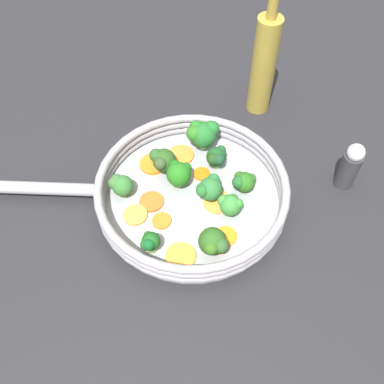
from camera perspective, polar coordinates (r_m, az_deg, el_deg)
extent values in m
plane|color=black|center=(0.76, 0.00, -1.23)|extent=(4.00, 4.00, 0.00)
cylinder|color=#939699|center=(0.75, 0.00, -0.96)|extent=(0.30, 0.30, 0.01)
torus|color=#94909B|center=(0.74, 0.00, -0.37)|extent=(0.32, 0.32, 0.01)
torus|color=#94909B|center=(0.73, 0.00, 0.27)|extent=(0.32, 0.32, 0.01)
torus|color=#94909B|center=(0.72, 0.00, 0.93)|extent=(0.32, 0.32, 0.01)
cylinder|color=#999B9E|center=(0.78, -18.15, 0.43)|extent=(0.13, 0.16, 0.02)
sphere|color=#959693|center=(0.78, -10.27, 1.92)|extent=(0.01, 0.01, 0.01)
sphere|color=#8F9499|center=(0.74, -11.04, -2.23)|extent=(0.01, 0.01, 0.01)
cylinder|color=orange|center=(0.74, 3.27, -1.24)|extent=(0.06, 0.06, 0.00)
cylinder|color=orange|center=(0.79, -4.97, 3.58)|extent=(0.07, 0.07, 0.01)
cylinder|color=orange|center=(0.72, -3.87, -3.67)|extent=(0.03, 0.03, 0.00)
cylinder|color=orange|center=(0.69, -1.44, -8.15)|extent=(0.06, 0.06, 0.00)
cylinder|color=orange|center=(0.80, -1.42, 4.71)|extent=(0.06, 0.06, 0.01)
cylinder|color=orange|center=(0.77, 1.25, 2.31)|extent=(0.04, 0.04, 0.00)
cylinder|color=orange|center=(0.74, -5.15, -1.23)|extent=(0.04, 0.04, 0.01)
cylinder|color=orange|center=(0.70, 3.46, -6.83)|extent=(0.04, 0.04, 0.01)
cylinder|color=#F9993D|center=(0.73, -7.20, -2.93)|extent=(0.05, 0.05, 0.01)
cylinder|color=orange|center=(0.71, 4.29, -5.62)|extent=(0.04, 0.04, 0.00)
cylinder|color=#8CAC5E|center=(0.69, -5.11, -6.92)|extent=(0.02, 0.02, 0.02)
sphere|color=#194F1B|center=(0.68, -5.22, -6.23)|extent=(0.03, 0.03, 0.03)
sphere|color=#1E5417|center=(0.68, -5.64, -5.48)|extent=(0.01, 0.01, 0.01)
sphere|color=#10501F|center=(0.67, -5.51, -6.68)|extent=(0.02, 0.02, 0.02)
sphere|color=#1E4F1F|center=(0.67, -5.82, -6.66)|extent=(0.02, 0.02, 0.02)
cylinder|color=#76A258|center=(0.76, 6.59, 0.56)|extent=(0.01, 0.01, 0.01)
sphere|color=#255E1A|center=(0.75, 6.70, 1.26)|extent=(0.03, 0.03, 0.03)
sphere|color=#1C5623|center=(0.74, 5.92, 1.26)|extent=(0.02, 0.02, 0.02)
sphere|color=#2B5516|center=(0.75, 6.07, 1.93)|extent=(0.02, 0.02, 0.02)
sphere|color=#2E5523|center=(0.75, 7.53, 1.71)|extent=(0.02, 0.02, 0.02)
cylinder|color=#74994F|center=(0.76, -1.67, 1.30)|extent=(0.01, 0.01, 0.02)
sphere|color=#1F6918|center=(0.74, -1.71, 2.27)|extent=(0.04, 0.04, 0.04)
sphere|color=#156814|center=(0.74, -2.16, 3.36)|extent=(0.02, 0.02, 0.02)
sphere|color=#185F15|center=(0.74, -0.83, 3.00)|extent=(0.02, 0.02, 0.02)
cylinder|color=#6C8E54|center=(0.78, 3.02, 3.68)|extent=(0.02, 0.02, 0.02)
sphere|color=#17471D|center=(0.77, 3.08, 4.50)|extent=(0.03, 0.03, 0.03)
sphere|color=#1B3D16|center=(0.76, 2.69, 4.21)|extent=(0.02, 0.02, 0.02)
sphere|color=#1A4423|center=(0.77, 3.71, 5.32)|extent=(0.02, 0.02, 0.02)
sphere|color=#173F26|center=(0.76, 3.43, 4.20)|extent=(0.02, 0.02, 0.02)
cylinder|color=olive|center=(0.74, 2.31, -0.51)|extent=(0.01, 0.01, 0.02)
sphere|color=#296630|center=(0.72, 2.36, 0.41)|extent=(0.04, 0.04, 0.04)
sphere|color=#226029|center=(0.71, 1.45, 0.32)|extent=(0.02, 0.02, 0.02)
sphere|color=#206B31|center=(0.73, 2.73, 1.51)|extent=(0.02, 0.02, 0.02)
sphere|color=#326D31|center=(0.72, 1.29, 0.43)|extent=(0.02, 0.02, 0.02)
cylinder|color=#779951|center=(0.75, -8.65, 0.03)|extent=(0.01, 0.01, 0.01)
sphere|color=#30692E|center=(0.74, -8.80, 0.79)|extent=(0.04, 0.04, 0.04)
sphere|color=#346037|center=(0.74, -9.54, 1.51)|extent=(0.02, 0.02, 0.02)
sphere|color=#375F2B|center=(0.74, -9.73, 1.14)|extent=(0.02, 0.02, 0.02)
cylinder|color=#81B25C|center=(0.68, 2.53, -7.20)|extent=(0.01, 0.01, 0.02)
sphere|color=#26521B|center=(0.66, 2.59, -6.26)|extent=(0.04, 0.04, 0.04)
sphere|color=#21541C|center=(0.66, 3.62, -6.81)|extent=(0.02, 0.02, 0.02)
sphere|color=#2E5919|center=(0.65, 2.41, -7.10)|extent=(0.02, 0.02, 0.02)
sphere|color=#2A5024|center=(0.66, 3.65, -6.78)|extent=(0.02, 0.02, 0.02)
cylinder|color=#80AD68|center=(0.72, 4.80, -2.48)|extent=(0.01, 0.01, 0.02)
sphere|color=#327A33|center=(0.71, 4.90, -1.68)|extent=(0.03, 0.03, 0.03)
sphere|color=#2A773A|center=(0.71, 5.27, -0.85)|extent=(0.02, 0.02, 0.02)
sphere|color=#2D812A|center=(0.70, 5.92, -1.47)|extent=(0.02, 0.02, 0.02)
sphere|color=#3C7936|center=(0.71, 4.05, -1.13)|extent=(0.02, 0.02, 0.02)
cylinder|color=#88AD6E|center=(0.81, 1.40, 6.14)|extent=(0.01, 0.01, 0.02)
sphere|color=#1F6327|center=(0.79, 1.43, 7.26)|extent=(0.05, 0.05, 0.05)
sphere|color=#1E6327|center=(0.79, 2.48, 8.06)|extent=(0.03, 0.03, 0.03)
sphere|color=#20671F|center=(0.79, 0.54, 8.25)|extent=(0.02, 0.02, 0.02)
sphere|color=#27681D|center=(0.78, 0.29, 7.46)|extent=(0.03, 0.03, 0.03)
cylinder|color=#6B9C4F|center=(0.78, -3.48, 3.10)|extent=(0.01, 0.01, 0.02)
sphere|color=#264D1C|center=(0.76, -3.55, 4.03)|extent=(0.04, 0.04, 0.04)
sphere|color=#274F24|center=(0.76, -4.61, 4.67)|extent=(0.02, 0.02, 0.02)
sphere|color=#314724|center=(0.75, -3.99, 3.69)|extent=(0.02, 0.02, 0.02)
cylinder|color=#333338|center=(0.80, 19.22, 2.64)|extent=(0.03, 0.03, 0.07)
sphere|color=silver|center=(0.77, 20.11, 4.74)|extent=(0.03, 0.03, 0.03)
cylinder|color=olive|center=(0.86, 9.05, 15.44)|extent=(0.04, 0.04, 0.20)
cylinder|color=olive|center=(0.79, 10.23, 22.21)|extent=(0.02, 0.02, 0.04)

